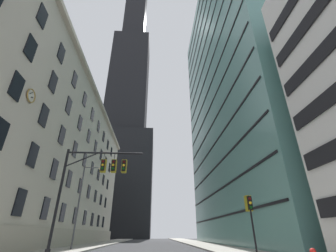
# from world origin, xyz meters

# --- Properties ---
(station_building) EXTENTS (14.49, 58.39, 25.76)m
(station_building) POSITION_xyz_m (-17.91, 23.19, 12.86)
(station_building) COLOR beige
(station_building) RESTS_ON ground
(dark_skyscraper) EXTENTS (26.10, 26.10, 196.12)m
(dark_skyscraper) POSITION_xyz_m (-13.72, 81.52, 57.31)
(dark_skyscraper) COLOR black
(dark_skyscraper) RESTS_ON ground
(glass_office_midrise) EXTENTS (19.71, 42.07, 59.43)m
(glass_office_midrise) POSITION_xyz_m (20.80, 25.47, 29.71)
(glass_office_midrise) COLOR slate
(glass_office_midrise) RESTS_ON ground
(traffic_signal_mast) EXTENTS (6.25, 0.63, 7.69)m
(traffic_signal_mast) POSITION_xyz_m (-4.04, 5.21, 5.76)
(traffic_signal_mast) COLOR black
(traffic_signal_mast) RESTS_ON sidewalk_left
(traffic_light_near_right) EXTENTS (0.40, 0.63, 3.87)m
(traffic_light_near_right) POSITION_xyz_m (7.10, 3.36, 3.26)
(traffic_light_near_right) COLOR black
(traffic_light_near_right) RESTS_ON sidewalk_right
(street_lamppost) EXTENTS (2.28, 0.32, 8.79)m
(street_lamppost) POSITION_xyz_m (-7.72, 14.30, 5.29)
(street_lamppost) COLOR #47474C
(street_lamppost) RESTS_ON sidewalk_left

